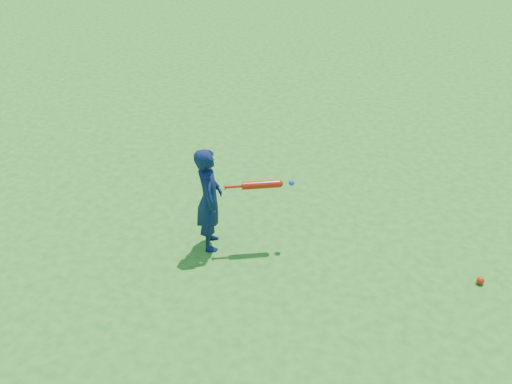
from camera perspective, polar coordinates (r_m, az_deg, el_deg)
ground at (r=6.47m, az=-1.91°, el=-4.49°), size 80.00×80.00×0.00m
child at (r=6.04m, az=-4.71°, el=-0.73°), size 0.41×0.50×1.18m
ground_ball_red at (r=6.23m, az=21.53°, el=-8.25°), size 0.08×0.08×0.08m
bat_swing at (r=5.96m, az=0.79°, el=0.75°), size 0.70×0.33×0.08m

